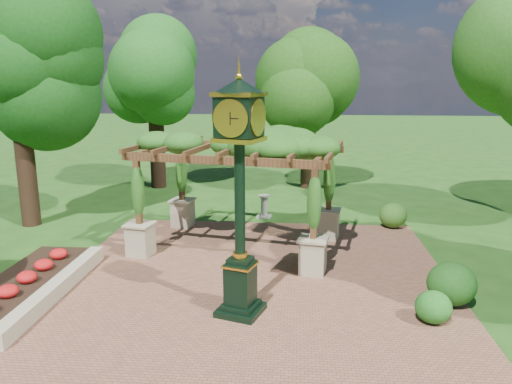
{
  "coord_description": "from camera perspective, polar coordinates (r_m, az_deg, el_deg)",
  "views": [
    {
      "loc": [
        1.05,
        -10.09,
        5.12
      ],
      "look_at": [
        0.0,
        2.5,
        2.2
      ],
      "focal_mm": 35.0,
      "sensor_mm": 36.0,
      "label": 1
    }
  ],
  "objects": [
    {
      "name": "ground",
      "position": [
        11.36,
        -1.08,
        -13.77
      ],
      "size": [
        120.0,
        120.0,
        0.0
      ],
      "primitive_type": "plane",
      "color": "#1E4714",
      "rests_on": "ground"
    },
    {
      "name": "brick_plaza",
      "position": [
        12.25,
        -0.6,
        -11.59
      ],
      "size": [
        10.0,
        12.0,
        0.04
      ],
      "primitive_type": "cube",
      "color": "brown",
      "rests_on": "ground"
    },
    {
      "name": "border_wall",
      "position": [
        12.97,
        -21.86,
        -10.27
      ],
      "size": [
        0.35,
        5.0,
        0.4
      ],
      "primitive_type": "cube",
      "color": "#C6B793",
      "rests_on": "ground"
    },
    {
      "name": "flower_bed",
      "position": [
        13.39,
        -25.35,
        -9.95
      ],
      "size": [
        1.5,
        5.0,
        0.36
      ],
      "primitive_type": "cube",
      "color": "red",
      "rests_on": "ground"
    },
    {
      "name": "pedestal_clock",
      "position": [
        10.33,
        -1.89,
        1.65
      ],
      "size": [
        1.28,
        1.28,
        5.16
      ],
      "rotation": [
        0.0,
        0.0,
        -0.31
      ],
      "color": "black",
      "rests_on": "brick_plaza"
    },
    {
      "name": "pergola",
      "position": [
        14.74,
        -2.04,
        4.84
      ],
      "size": [
        6.43,
        4.69,
        3.69
      ],
      "rotation": [
        0.0,
        0.0,
        -0.19
      ],
      "color": "tan",
      "rests_on": "brick_plaza"
    },
    {
      "name": "sundial",
      "position": [
        18.54,
        0.95,
        -1.82
      ],
      "size": [
        0.57,
        0.57,
        0.85
      ],
      "rotation": [
        0.0,
        0.0,
        -0.24
      ],
      "color": "#9C9C94",
      "rests_on": "ground"
    },
    {
      "name": "shrub_front",
      "position": [
        11.42,
        19.61,
        -12.28
      ],
      "size": [
        0.85,
        0.85,
        0.69
      ],
      "primitive_type": "ellipsoid",
      "rotation": [
        0.0,
        0.0,
        -0.12
      ],
      "color": "#1E601B",
      "rests_on": "brick_plaza"
    },
    {
      "name": "shrub_mid",
      "position": [
        12.35,
        21.46,
        -9.73
      ],
      "size": [
        1.37,
        1.37,
        0.99
      ],
      "primitive_type": "ellipsoid",
      "rotation": [
        0.0,
        0.0,
        0.29
      ],
      "color": "#1E5317",
      "rests_on": "brick_plaza"
    },
    {
      "name": "shrub_back",
      "position": [
        17.83,
        15.39,
        -2.6
      ],
      "size": [
        0.96,
        0.96,
        0.85
      ],
      "primitive_type": "ellipsoid",
      "rotation": [
        0.0,
        0.0,
        0.02
      ],
      "color": "#30611C",
      "rests_on": "brick_plaza"
    },
    {
      "name": "tree_west_near",
      "position": [
        18.78,
        -25.8,
        12.9
      ],
      "size": [
        4.02,
        4.02,
        8.01
      ],
      "color": "#311E13",
      "rests_on": "ground"
    },
    {
      "name": "tree_west_far",
      "position": [
        23.72,
        -11.61,
        13.62
      ],
      "size": [
        3.68,
        3.68,
        8.03
      ],
      "color": "black",
      "rests_on": "ground"
    },
    {
      "name": "tree_north",
      "position": [
        23.31,
        6.17,
        12.5
      ],
      "size": [
        3.73,
        3.73,
        7.22
      ],
      "color": "#321F14",
      "rests_on": "ground"
    }
  ]
}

